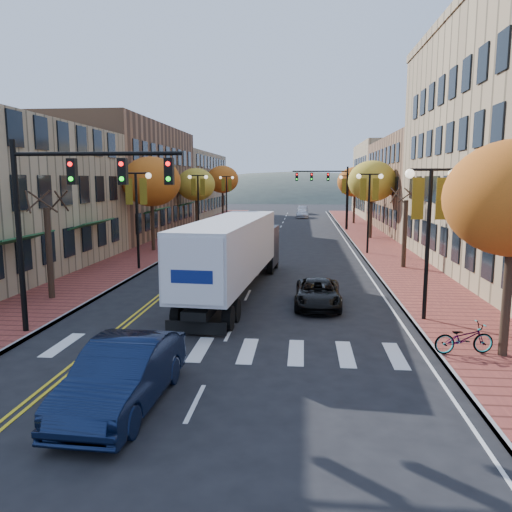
% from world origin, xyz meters
% --- Properties ---
extents(ground, '(200.00, 200.00, 0.00)m').
position_xyz_m(ground, '(0.00, 0.00, 0.00)').
color(ground, black).
rests_on(ground, ground).
extents(sidewalk_left, '(4.00, 85.00, 0.15)m').
position_xyz_m(sidewalk_left, '(-9.00, 32.50, 0.07)').
color(sidewalk_left, brown).
rests_on(sidewalk_left, ground).
extents(sidewalk_right, '(4.00, 85.00, 0.15)m').
position_xyz_m(sidewalk_right, '(9.00, 32.50, 0.07)').
color(sidewalk_right, brown).
rests_on(sidewalk_right, ground).
extents(building_left_mid, '(12.00, 24.00, 11.00)m').
position_xyz_m(building_left_mid, '(-17.00, 36.00, 5.50)').
color(building_left_mid, brown).
rests_on(building_left_mid, ground).
extents(building_left_far, '(12.00, 26.00, 9.50)m').
position_xyz_m(building_left_far, '(-17.00, 61.00, 4.75)').
color(building_left_far, '#9E8966').
rests_on(building_left_far, ground).
extents(building_right_mid, '(15.00, 24.00, 10.00)m').
position_xyz_m(building_right_mid, '(18.50, 42.00, 5.00)').
color(building_right_mid, brown).
rests_on(building_right_mid, ground).
extents(building_right_far, '(15.00, 20.00, 11.00)m').
position_xyz_m(building_right_far, '(18.50, 64.00, 5.50)').
color(building_right_far, '#9E8966').
rests_on(building_right_far, ground).
extents(tree_left_a, '(0.28, 0.28, 4.20)m').
position_xyz_m(tree_left_a, '(-9.00, 8.00, 2.25)').
color(tree_left_a, '#382619').
rests_on(tree_left_a, sidewalk_left).
extents(tree_left_b, '(4.48, 4.48, 7.21)m').
position_xyz_m(tree_left_b, '(-9.00, 24.00, 5.45)').
color(tree_left_b, '#382619').
rests_on(tree_left_b, sidewalk_left).
extents(tree_left_c, '(4.16, 4.16, 6.69)m').
position_xyz_m(tree_left_c, '(-9.00, 40.00, 5.05)').
color(tree_left_c, '#382619').
rests_on(tree_left_c, sidewalk_left).
extents(tree_left_d, '(4.61, 4.61, 7.42)m').
position_xyz_m(tree_left_d, '(-9.00, 58.00, 5.60)').
color(tree_left_d, '#382619').
rests_on(tree_left_d, sidewalk_left).
extents(tree_right_b, '(0.28, 0.28, 4.20)m').
position_xyz_m(tree_right_b, '(9.00, 18.00, 2.25)').
color(tree_right_b, '#382619').
rests_on(tree_right_b, sidewalk_right).
extents(tree_right_c, '(4.48, 4.48, 7.21)m').
position_xyz_m(tree_right_c, '(9.00, 34.00, 5.45)').
color(tree_right_c, '#382619').
rests_on(tree_right_c, sidewalk_right).
extents(tree_right_d, '(4.35, 4.35, 7.00)m').
position_xyz_m(tree_right_d, '(9.00, 50.00, 5.29)').
color(tree_right_d, '#382619').
rests_on(tree_right_d, sidewalk_right).
extents(lamp_left_b, '(1.96, 0.36, 6.05)m').
position_xyz_m(lamp_left_b, '(-7.50, 16.00, 4.29)').
color(lamp_left_b, black).
rests_on(lamp_left_b, ground).
extents(lamp_left_c, '(1.96, 0.36, 6.05)m').
position_xyz_m(lamp_left_c, '(-7.50, 34.00, 4.29)').
color(lamp_left_c, black).
rests_on(lamp_left_c, ground).
extents(lamp_left_d, '(1.96, 0.36, 6.05)m').
position_xyz_m(lamp_left_d, '(-7.50, 52.00, 4.29)').
color(lamp_left_d, black).
rests_on(lamp_left_d, ground).
extents(lamp_right_a, '(1.96, 0.36, 6.05)m').
position_xyz_m(lamp_right_a, '(7.50, 6.00, 4.29)').
color(lamp_right_a, black).
rests_on(lamp_right_a, ground).
extents(lamp_right_b, '(1.96, 0.36, 6.05)m').
position_xyz_m(lamp_right_b, '(7.50, 24.00, 4.29)').
color(lamp_right_b, black).
rests_on(lamp_right_b, ground).
extents(lamp_right_c, '(1.96, 0.36, 6.05)m').
position_xyz_m(lamp_right_c, '(7.50, 42.00, 4.29)').
color(lamp_right_c, black).
rests_on(lamp_right_c, ground).
extents(traffic_mast_near, '(6.10, 0.35, 7.00)m').
position_xyz_m(traffic_mast_near, '(-5.48, 3.00, 4.92)').
color(traffic_mast_near, black).
rests_on(traffic_mast_near, ground).
extents(traffic_mast_far, '(6.10, 0.34, 7.00)m').
position_xyz_m(traffic_mast_far, '(5.48, 42.00, 4.92)').
color(traffic_mast_far, black).
rests_on(traffic_mast_far, ground).
extents(semi_truck, '(3.52, 15.31, 3.79)m').
position_xyz_m(semi_truck, '(-0.62, 10.41, 2.22)').
color(semi_truck, black).
rests_on(semi_truck, ground).
extents(navy_sedan, '(1.99, 5.18, 1.68)m').
position_xyz_m(navy_sedan, '(-1.73, -2.35, 0.84)').
color(navy_sedan, black).
rests_on(navy_sedan, ground).
extents(black_suv, '(2.07, 4.37, 1.21)m').
position_xyz_m(black_suv, '(3.37, 8.12, 0.60)').
color(black_suv, black).
rests_on(black_suv, ground).
extents(car_far_white, '(1.80, 4.14, 1.39)m').
position_xyz_m(car_far_white, '(-3.47, 51.60, 0.69)').
color(car_far_white, silver).
rests_on(car_far_white, ground).
extents(car_far_silver, '(1.89, 4.32, 1.24)m').
position_xyz_m(car_far_silver, '(2.48, 60.06, 0.62)').
color(car_far_silver, '#B8B9C1').
rests_on(car_far_silver, ground).
extents(car_far_oncoming, '(1.78, 4.17, 1.34)m').
position_xyz_m(car_far_oncoming, '(2.57, 68.47, 0.67)').
color(car_far_oncoming, '#A3A4AA').
rests_on(car_far_oncoming, ground).
extents(bicycle, '(2.01, 0.99, 1.01)m').
position_xyz_m(bicycle, '(7.80, 2.01, 0.65)').
color(bicycle, gray).
rests_on(bicycle, sidewalk_right).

